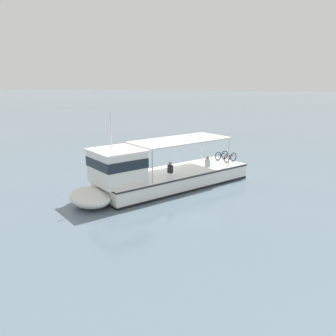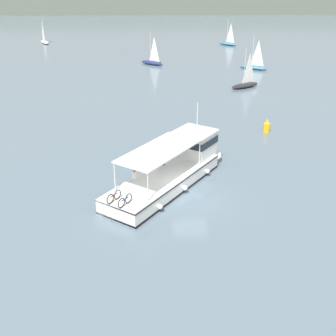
{
  "view_description": "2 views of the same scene",
  "coord_description": "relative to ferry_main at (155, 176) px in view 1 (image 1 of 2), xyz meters",
  "views": [
    {
      "loc": [
        -8.21,
        22.9,
        7.07
      ],
      "look_at": [
        -1.56,
        1.96,
        1.4
      ],
      "focal_mm": 36.82,
      "sensor_mm": 36.0,
      "label": 1
    },
    {
      "loc": [
        -2.06,
        -24.88,
        14.08
      ],
      "look_at": [
        -1.56,
        1.96,
        1.4
      ],
      "focal_mm": 43.64,
      "sensor_mm": 36.0,
      "label": 2
    }
  ],
  "objects": [
    {
      "name": "ground_plane",
      "position": [
        0.97,
        -2.8,
        -1.01
      ],
      "size": [
        400.0,
        400.0,
        0.0
      ],
      "primitive_type": "plane",
      "color": "slate"
    },
    {
      "name": "ferry_main",
      "position": [
        0.0,
        0.0,
        0.0
      ],
      "size": [
        9.79,
        12.2,
        5.32
      ],
      "color": "white",
      "rests_on": "ground"
    }
  ]
}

